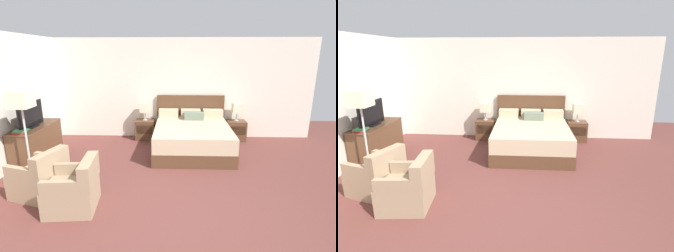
% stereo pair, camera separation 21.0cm
% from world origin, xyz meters
% --- Properties ---
extents(ground_plane, '(11.19, 11.19, 0.00)m').
position_xyz_m(ground_plane, '(0.00, 0.00, 0.00)').
color(ground_plane, brown).
extents(wall_back, '(7.35, 0.06, 2.60)m').
position_xyz_m(wall_back, '(0.00, 3.76, 1.30)').
color(wall_back, silver).
rests_on(wall_back, ground).
extents(wall_left, '(0.06, 5.53, 2.60)m').
position_xyz_m(wall_left, '(-3.11, 1.56, 1.30)').
color(wall_left, silver).
rests_on(wall_left, ground).
extents(bed, '(1.77, 2.11, 1.15)m').
position_xyz_m(bed, '(0.48, 2.69, 0.33)').
color(bed, brown).
rests_on(bed, ground).
extents(nightstand_left, '(0.49, 0.40, 0.51)m').
position_xyz_m(nightstand_left, '(-0.71, 3.47, 0.26)').
color(nightstand_left, brown).
rests_on(nightstand_left, ground).
extents(nightstand_right, '(0.49, 0.40, 0.51)m').
position_xyz_m(nightstand_right, '(1.67, 3.47, 0.26)').
color(nightstand_right, brown).
rests_on(nightstand_right, ground).
extents(table_lamp_left, '(0.25, 0.25, 0.47)m').
position_xyz_m(table_lamp_left, '(-0.71, 3.47, 0.85)').
color(table_lamp_left, '#B7B7BC').
rests_on(table_lamp_left, nightstand_left).
extents(table_lamp_right, '(0.25, 0.25, 0.47)m').
position_xyz_m(table_lamp_right, '(1.67, 3.47, 0.85)').
color(table_lamp_right, '#B7B7BC').
rests_on(table_lamp_right, nightstand_right).
extents(dresser, '(0.50, 1.37, 0.76)m').
position_xyz_m(dresser, '(-2.80, 1.93, 0.39)').
color(dresser, brown).
rests_on(dresser, ground).
extents(tv, '(0.18, 0.86, 0.51)m').
position_xyz_m(tv, '(-2.80, 1.83, 1.01)').
color(tv, black).
rests_on(tv, dresser).
extents(book_red_cover, '(0.21, 0.21, 0.03)m').
position_xyz_m(book_red_cover, '(-2.81, 1.42, 0.78)').
color(book_red_cover, '#B7282D').
rests_on(book_red_cover, dresser).
extents(book_blue_cover, '(0.27, 0.24, 0.03)m').
position_xyz_m(book_blue_cover, '(-2.79, 1.42, 0.81)').
color(book_blue_cover, '#2D7042').
rests_on(book_blue_cover, book_red_cover).
extents(armchair_by_window, '(0.85, 0.84, 0.76)m').
position_xyz_m(armchair_by_window, '(-2.03, 0.55, 0.28)').
color(armchair_by_window, '#9E8466').
rests_on(armchair_by_window, ground).
extents(armchair_companion, '(0.75, 0.74, 0.76)m').
position_xyz_m(armchair_companion, '(-1.35, 0.19, 0.28)').
color(armchair_companion, '#9E8466').
rests_on(armchair_companion, ground).
extents(floor_lamp, '(0.33, 0.33, 1.62)m').
position_xyz_m(floor_lamp, '(-2.44, 0.98, 1.36)').
color(floor_lamp, '#B7B7BC').
rests_on(floor_lamp, ground).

